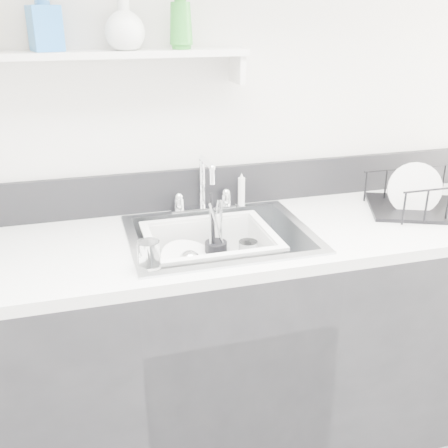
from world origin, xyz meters
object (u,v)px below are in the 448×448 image
object	(u,v)px
sink	(220,258)
wash_tub	(210,256)
counter_run	(220,344)
dish_rack	(425,193)

from	to	relation	value
sink	wash_tub	distance (m)	0.04
counter_run	wash_tub	size ratio (longest dim) A/B	7.05
dish_rack	wash_tub	bearing A→B (deg)	-156.31
wash_tub	dish_rack	bearing A→B (deg)	0.90
counter_run	dish_rack	world-z (taller)	dish_rack
sink	wash_tub	size ratio (longest dim) A/B	1.41
counter_run	wash_tub	distance (m)	0.38
counter_run	sink	size ratio (longest dim) A/B	5.00
wash_tub	counter_run	bearing A→B (deg)	-4.06
dish_rack	sink	bearing A→B (deg)	-156.09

